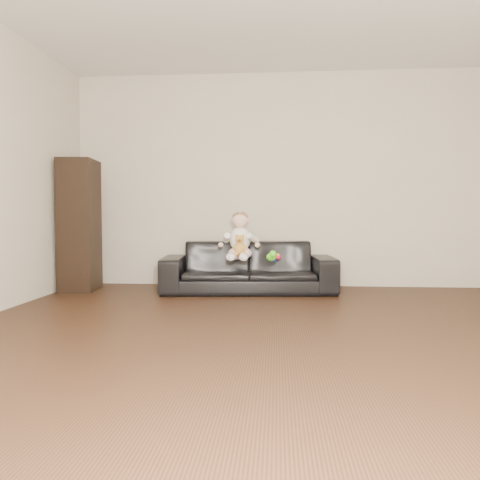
# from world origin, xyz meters

# --- Properties ---
(floor) EXTENTS (5.50, 5.50, 0.00)m
(floor) POSITION_xyz_m (0.00, 0.00, 0.00)
(floor) COLOR #331E12
(floor) RESTS_ON ground
(wall_back) EXTENTS (5.00, 0.00, 5.00)m
(wall_back) POSITION_xyz_m (0.00, 2.75, 1.30)
(wall_back) COLOR #C0B5A1
(wall_back) RESTS_ON ground
(sofa) EXTENTS (1.99, 0.91, 0.56)m
(sofa) POSITION_xyz_m (-0.34, 2.25, 0.28)
(sofa) COLOR black
(sofa) RESTS_ON floor
(cabinet) EXTENTS (0.43, 0.56, 1.50)m
(cabinet) POSITION_xyz_m (-2.29, 2.21, 0.75)
(cabinet) COLOR black
(cabinet) RESTS_ON floor
(shelf_item) EXTENTS (0.21, 0.27, 0.28)m
(shelf_item) POSITION_xyz_m (-2.27, 2.21, 1.09)
(shelf_item) COLOR silver
(shelf_item) RESTS_ON cabinet
(baby) EXTENTS (0.38, 0.47, 0.54)m
(baby) POSITION_xyz_m (-0.43, 2.14, 0.61)
(baby) COLOR #FDD6D6
(baby) RESTS_ON sofa
(teddy_bear) EXTENTS (0.15, 0.15, 0.22)m
(teddy_bear) POSITION_xyz_m (-0.42, 1.98, 0.55)
(teddy_bear) COLOR #C08C36
(teddy_bear) RESTS_ON sofa
(toy_green) EXTENTS (0.13, 0.15, 0.09)m
(toy_green) POSITION_xyz_m (-0.08, 2.00, 0.42)
(toy_green) COLOR #4CD819
(toy_green) RESTS_ON sofa
(toy_rattle) EXTENTS (0.07, 0.07, 0.06)m
(toy_rattle) POSITION_xyz_m (-0.00, 2.17, 0.40)
(toy_rattle) COLOR red
(toy_rattle) RESTS_ON sofa
(toy_blue_disc) EXTENTS (0.09, 0.09, 0.01)m
(toy_blue_disc) POSITION_xyz_m (-0.07, 2.03, 0.38)
(toy_blue_disc) COLOR #181DC0
(toy_blue_disc) RESTS_ON sofa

